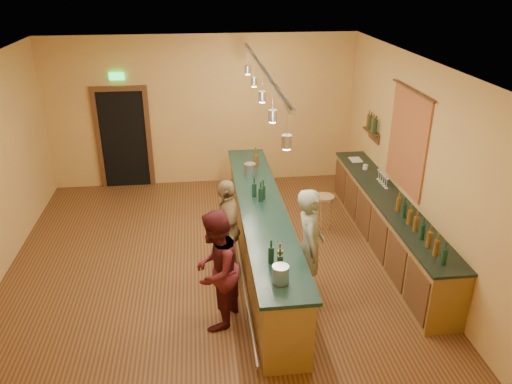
{
  "coord_description": "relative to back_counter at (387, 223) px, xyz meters",
  "views": [
    {
      "loc": [
        -0.11,
        -6.91,
        4.43
      ],
      "look_at": [
        0.74,
        0.2,
        1.17
      ],
      "focal_mm": 35.0,
      "sensor_mm": 36.0,
      "label": 1
    }
  ],
  "objects": [
    {
      "name": "floor",
      "position": [
        -2.97,
        -0.18,
        -0.49
      ],
      "size": [
        7.0,
        7.0,
        0.0
      ],
      "primitive_type": "plane",
      "color": "#542918",
      "rests_on": "ground"
    },
    {
      "name": "ceiling",
      "position": [
        -2.97,
        -0.18,
        2.71
      ],
      "size": [
        6.5,
        7.0,
        0.02
      ],
      "primitive_type": "cube",
      "color": "silver",
      "rests_on": "wall_back"
    },
    {
      "name": "wall_back",
      "position": [
        -2.97,
        3.32,
        1.11
      ],
      "size": [
        6.5,
        0.02,
        3.2
      ],
      "primitive_type": "cube",
      "color": "#E2B754",
      "rests_on": "floor"
    },
    {
      "name": "wall_front",
      "position": [
        -2.97,
        -3.68,
        1.11
      ],
      "size": [
        6.5,
        0.02,
        3.2
      ],
      "primitive_type": "cube",
      "color": "#E2B754",
      "rests_on": "floor"
    },
    {
      "name": "wall_right",
      "position": [
        0.28,
        -0.18,
        1.11
      ],
      "size": [
        0.02,
        7.0,
        3.2
      ],
      "primitive_type": "cube",
      "color": "#E2B754",
      "rests_on": "floor"
    },
    {
      "name": "doorway",
      "position": [
        -4.67,
        3.3,
        0.64
      ],
      "size": [
        1.15,
        0.09,
        2.48
      ],
      "color": "black",
      "rests_on": "wall_back"
    },
    {
      "name": "tapestry",
      "position": [
        0.26,
        0.22,
        1.36
      ],
      "size": [
        0.03,
        1.4,
        1.6
      ],
      "primitive_type": "cube",
      "color": "#A52521",
      "rests_on": "wall_right"
    },
    {
      "name": "bottle_shelf",
      "position": [
        0.2,
        1.72,
        1.18
      ],
      "size": [
        0.17,
        0.55,
        0.54
      ],
      "color": "#482415",
      "rests_on": "wall_right"
    },
    {
      "name": "back_counter",
      "position": [
        0.0,
        0.0,
        0.0
      ],
      "size": [
        0.6,
        4.55,
        1.27
      ],
      "color": "olive",
      "rests_on": "floor"
    },
    {
      "name": "tasting_bar",
      "position": [
        -2.16,
        -0.18,
        0.12
      ],
      "size": [
        0.74,
        5.1,
        1.38
      ],
      "color": "olive",
      "rests_on": "floor"
    },
    {
      "name": "pendant_track",
      "position": [
        -2.16,
        -0.18,
        2.5
      ],
      "size": [
        0.11,
        4.6,
        0.5
      ],
      "color": "silver",
      "rests_on": "ceiling"
    },
    {
      "name": "bartender",
      "position": [
        -1.61,
        -1.19,
        0.37
      ],
      "size": [
        0.5,
        0.68,
        1.72
      ],
      "primitive_type": "imported",
      "rotation": [
        0.0,
        0.0,
        1.42
      ],
      "color": "gray",
      "rests_on": "floor"
    },
    {
      "name": "customer_a",
      "position": [
        -2.95,
        -1.61,
        0.35
      ],
      "size": [
        0.9,
        1.0,
        1.67
      ],
      "primitive_type": "imported",
      "rotation": [
        0.0,
        0.0,
        -1.99
      ],
      "color": "#59191E",
      "rests_on": "floor"
    },
    {
      "name": "customer_b",
      "position": [
        -2.71,
        -0.4,
        0.31
      ],
      "size": [
        0.42,
        0.94,
        1.59
      ],
      "primitive_type": "imported",
      "rotation": [
        0.0,
        0.0,
        -1.53
      ],
      "color": "#997A51",
      "rests_on": "floor"
    },
    {
      "name": "bar_stool",
      "position": [
        -0.91,
        0.72,
        0.08
      ],
      "size": [
        0.34,
        0.34,
        0.71
      ],
      "rotation": [
        0.0,
        0.0,
        -0.07
      ],
      "color": "olive",
      "rests_on": "floor"
    }
  ]
}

